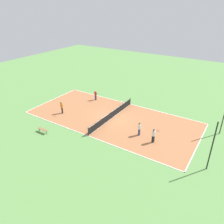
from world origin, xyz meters
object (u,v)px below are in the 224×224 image
object	(u,v)px
tennis_net	(112,114)
fence_post_back_left	(224,115)
player_near_white	(139,128)
tennis_ball_far_baseline	(147,112)
bench	(43,130)
player_center_orange	(62,107)
tennis_ball_midcourt	(181,125)
fence_post_back_right	(212,147)
player_coach_red	(96,95)
player_far_white	(154,135)
tennis_ball_left_sideline	(86,95)
tennis_ball_near_net	(118,111)

from	to	relation	value
tennis_net	fence_post_back_left	xyz separation A→B (m)	(-3.64, 12.85, 1.98)
player_near_white	tennis_ball_far_baseline	bearing A→B (deg)	6.53
bench	player_center_orange	size ratio (longest dim) A/B	0.83
bench	player_near_white	xyz separation A→B (m)	(-5.65, 9.96, 0.58)
bench	tennis_ball_midcourt	bearing A→B (deg)	38.17
fence_post_back_right	tennis_ball_midcourt	bearing A→B (deg)	-146.99
player_coach_red	player_far_white	world-z (taller)	player_far_white
tennis_net	fence_post_back_left	world-z (taller)	fence_post_back_left
player_coach_red	tennis_ball_far_baseline	distance (m)	8.74
tennis_net	fence_post_back_left	distance (m)	13.50
player_far_white	tennis_ball_left_sideline	world-z (taller)	player_far_white
player_center_orange	fence_post_back_left	world-z (taller)	fence_post_back_left
bench	player_coach_red	distance (m)	11.16
tennis_ball_near_net	tennis_net	bearing A→B (deg)	10.88
bench	player_coach_red	xyz separation A→B (m)	(-11.14, -0.38, 0.55)
bench	tennis_ball_midcourt	distance (m)	17.16
player_center_orange	tennis_ball_far_baseline	bearing A→B (deg)	76.53
player_center_orange	player_far_white	bearing A→B (deg)	44.11
tennis_net	bench	world-z (taller)	tennis_net
player_center_orange	tennis_ball_near_net	size ratio (longest dim) A/B	25.93
tennis_net	tennis_ball_far_baseline	distance (m)	5.17
tennis_net	fence_post_back_right	xyz separation A→B (m)	(3.64, 12.85, 1.98)
player_center_orange	player_far_white	xyz separation A→B (m)	(-0.23, 13.51, -0.03)
tennis_ball_midcourt	fence_post_back_left	world-z (taller)	fence_post_back_left
player_coach_red	player_center_orange	distance (m)	6.34
tennis_ball_left_sideline	fence_post_back_left	world-z (taller)	fence_post_back_left
tennis_net	tennis_ball_midcourt	world-z (taller)	tennis_net
tennis_ball_midcourt	tennis_ball_left_sideline	bearing A→B (deg)	-94.15
player_near_white	fence_post_back_right	size ratio (longest dim) A/B	0.33
tennis_ball_left_sideline	fence_post_back_left	bearing A→B (deg)	88.15
tennis_ball_midcourt	tennis_ball_near_net	bearing A→B (deg)	-83.96
tennis_net	fence_post_back_right	size ratio (longest dim) A/B	2.04
player_near_white	player_center_orange	distance (m)	11.57
tennis_ball_midcourt	fence_post_back_right	world-z (taller)	fence_post_back_right
player_near_white	tennis_ball_left_sideline	world-z (taller)	player_near_white
player_near_white	fence_post_back_right	distance (m)	8.27
tennis_ball_midcourt	bench	bearing A→B (deg)	-51.83
fence_post_back_right	tennis_net	bearing A→B (deg)	-105.80
tennis_net	tennis_ball_left_sideline	bearing A→B (deg)	-118.48
player_far_white	fence_post_back_left	bearing A→B (deg)	-17.43
tennis_net	player_center_orange	world-z (taller)	player_center_orange
tennis_net	tennis_ball_far_baseline	xyz separation A→B (m)	(-3.95, 3.29, -0.50)
bench	tennis_ball_far_baseline	world-z (taller)	bench
bench	player_far_white	bearing A→B (deg)	23.36
tennis_ball_near_net	tennis_ball_far_baseline	bearing A→B (deg)	115.62
player_center_orange	player_far_white	size ratio (longest dim) A/B	1.02
player_far_white	fence_post_back_right	distance (m)	6.28
tennis_ball_far_baseline	fence_post_back_left	bearing A→B (deg)	88.09
tennis_net	tennis_ball_near_net	bearing A→B (deg)	-169.12
tennis_ball_far_baseline	fence_post_back_right	xyz separation A→B (m)	(7.59, 9.56, 2.48)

